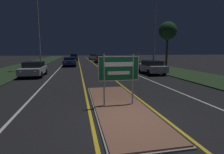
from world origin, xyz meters
TOP-DOWN VIEW (x-y plane):
  - ground_plane at (0.00, 0.00)m, footprint 160.00×160.00m
  - median_island at (0.00, 1.52)m, footprint 2.29×7.54m
  - verge_left at (-9.50, 20.00)m, footprint 5.00×100.00m
  - verge_right at (9.50, 20.00)m, footprint 5.00×100.00m
  - centre_line_yellow_left at (-1.33, 25.00)m, footprint 0.12×70.00m
  - centre_line_yellow_right at (1.33, 25.00)m, footprint 0.12×70.00m
  - lane_line_white_left at (-4.20, 25.00)m, footprint 0.12×70.00m
  - lane_line_white_right at (4.20, 25.00)m, footprint 0.12×70.00m
  - edge_line_white_left at (-7.20, 25.00)m, footprint 0.10×70.00m
  - edge_line_white_right at (7.20, 25.00)m, footprint 0.10×70.00m
  - highway_sign at (0.00, 1.52)m, footprint 1.80×0.07m
  - streetlight_left_near at (-6.13, 16.82)m, footprint 0.58×0.58m
  - streetlight_right_near at (6.44, 12.02)m, footprint 0.52×0.52m
  - car_receding_0 at (6.03, 11.63)m, footprint 1.91×4.53m
  - car_receding_1 at (5.84, 19.16)m, footprint 2.00×4.66m
  - car_receding_2 at (2.84, 29.73)m, footprint 1.85×4.81m
  - car_receding_3 at (2.58, 42.02)m, footprint 2.01×4.07m
  - car_approaching_0 at (-5.87, 11.97)m, footprint 2.00×4.09m
  - car_approaching_1 at (-2.88, 22.35)m, footprint 1.99×4.38m
  - car_approaching_2 at (-2.44, 38.29)m, footprint 1.93×4.54m
  - warning_sign at (9.00, 23.64)m, footprint 0.60×0.06m
  - roadside_palm_right at (8.68, 13.31)m, footprint 2.06×2.06m

SIDE VIEW (x-z plane):
  - ground_plane at x=0.00m, z-range 0.00..0.00m
  - centre_line_yellow_left at x=-1.33m, z-range 0.00..0.01m
  - centre_line_yellow_right at x=1.33m, z-range 0.00..0.01m
  - lane_line_white_left at x=-4.20m, z-range 0.00..0.01m
  - lane_line_white_right at x=4.20m, z-range 0.00..0.01m
  - edge_line_white_left at x=-7.20m, z-range 0.00..0.01m
  - edge_line_white_right at x=7.20m, z-range 0.00..0.01m
  - verge_left at x=-9.50m, z-range 0.00..0.08m
  - verge_right at x=9.50m, z-range 0.00..0.08m
  - median_island at x=0.00m, z-range -0.01..0.09m
  - car_approaching_0 at x=-5.87m, z-range 0.04..1.43m
  - car_receding_3 at x=2.58m, z-range 0.04..1.44m
  - car_receding_0 at x=6.03m, z-range 0.04..1.44m
  - car_receding_2 at x=2.84m, z-range 0.03..1.49m
  - car_approaching_1 at x=-2.88m, z-range 0.06..1.45m
  - car_receding_1 at x=5.84m, z-range 0.05..1.47m
  - car_approaching_2 at x=-2.44m, z-range 0.04..1.59m
  - warning_sign at x=9.00m, z-range 0.31..2.45m
  - highway_sign at x=0.00m, z-range 0.50..2.75m
  - roadside_palm_right at x=8.68m, z-range 1.83..7.51m
  - streetlight_right_near at x=6.44m, z-range 1.28..10.48m
  - streetlight_left_near at x=-6.13m, z-range 1.67..11.97m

